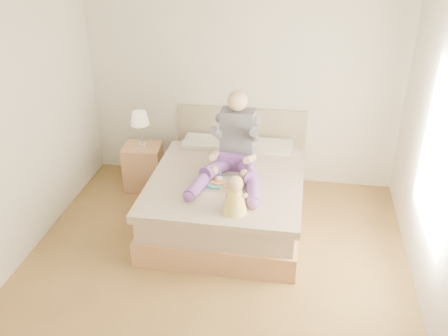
% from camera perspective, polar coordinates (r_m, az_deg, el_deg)
% --- Properties ---
extents(room, '(4.02, 4.22, 2.71)m').
position_cam_1_polar(room, '(4.38, -0.48, 3.47)').
color(room, brown).
rests_on(room, ground).
extents(bed, '(1.70, 2.18, 1.00)m').
position_cam_1_polar(bed, '(5.89, 0.58, -2.78)').
color(bed, '#A3734C').
rests_on(bed, ground).
extents(nightstand, '(0.51, 0.47, 0.58)m').
position_cam_1_polar(nightstand, '(6.61, -9.18, 0.20)').
color(nightstand, '#A3734C').
rests_on(nightstand, ground).
extents(lamp, '(0.23, 0.23, 0.47)m').
position_cam_1_polar(lamp, '(6.33, -9.59, 5.40)').
color(lamp, silver).
rests_on(lamp, nightstand).
extents(adult, '(0.80, 1.13, 0.94)m').
position_cam_1_polar(adult, '(5.60, 1.18, 2.13)').
color(adult, '#673A91').
rests_on(adult, bed).
extents(tray, '(0.49, 0.39, 0.14)m').
position_cam_1_polar(tray, '(5.44, 0.33, -1.64)').
color(tray, silver).
rests_on(tray, bed).
extents(baby, '(0.27, 0.36, 0.40)m').
position_cam_1_polar(baby, '(4.91, 1.26, -3.36)').
color(baby, '#FFE750').
rests_on(baby, bed).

